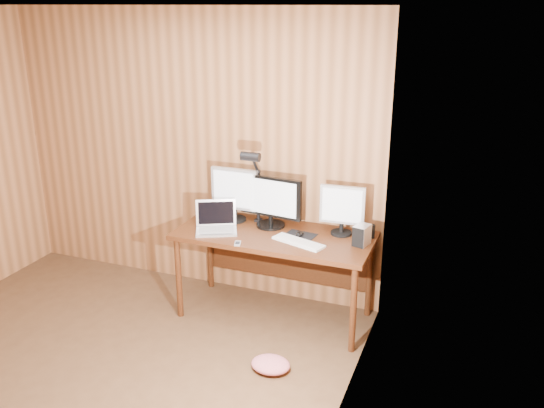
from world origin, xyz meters
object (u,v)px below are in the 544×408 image
Objects in this scene: desk at (277,244)px; monitor_center at (271,201)px; monitor_right at (342,209)px; laptop at (216,223)px; desk_lamp at (254,176)px; mouse at (300,234)px; keyboard at (299,242)px; speaker at (372,231)px; monitor_left at (234,193)px; hard_drive at (362,235)px; phone at (238,243)px.

monitor_center is (-0.09, 0.07, 0.34)m from desk.
monitor_right reaches higher than laptop.
monitor_right is at bearing 12.19° from desk_lamp.
laptop is 0.70m from mouse.
laptop is 4.03× the size of mouse.
keyboard is 0.15m from mouse.
speaker is (1.23, 0.29, -0.00)m from laptop.
mouse is (0.68, 0.12, -0.04)m from laptop.
monitor_left is 1.03× the size of keyboard.
monitor_right is 2.48× the size of hard_drive.
laptop is 1.26m from speaker.
monitor_center is at bearing -175.14° from hard_drive.
speaker is at bearing 10.33° from monitor_center.
monitor_left is 1.13× the size of monitor_right.
keyboard is 0.49m from hard_drive.
monitor_right is 0.30m from speaker.
monitor_left reaches higher than keyboard.
keyboard is (0.33, -0.26, -0.21)m from monitor_center.
phone is at bearing -152.22° from speaker.
monitor_left reaches higher than monitor_center.
desk is 0.36m from monitor_center.
monitor_right is (0.93, 0.02, -0.03)m from monitor_left.
monitor_center is 0.82m from hard_drive.
keyboard is 2.74× the size of hard_drive.
monitor_right is at bearing 10.37° from monitor_center.
speaker is at bearing 1.58° from monitor_left.
monitor_center reaches higher than phone.
monitor_left is 0.68m from mouse.
laptop is 0.72m from keyboard.
monitor_left is at bearing 98.48° from phone.
speaker is at bearing -12.90° from laptop.
mouse is 0.92× the size of speaker.
phone is (-0.40, -0.33, -0.02)m from mouse.
monitor_right is 1.03m from laptop.
hard_drive is (0.20, -0.15, -0.14)m from monitor_right.
hard_drive reaches higher than desk.
monitor_center is 0.38m from mouse.
laptop is at bearing -168.14° from monitor_right.
monitor_center reaches higher than laptop.
monitor_left is at bearing 52.09° from laptop.
laptop reaches higher than desk.
desk_lamp is at bearing 165.93° from desk.
keyboard is (0.25, -0.19, 0.13)m from desk.
phone is (-0.90, -0.33, -0.07)m from hard_drive.
monitor_center reaches higher than monitor_right.
monitor_right is at bearing 155.43° from hard_drive.
phone is at bearing -96.15° from monitor_center.
monitor_center is 0.47m from keyboard.
monitor_left is 0.93m from monitor_right.
desk_lamp reaches higher than laptop.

